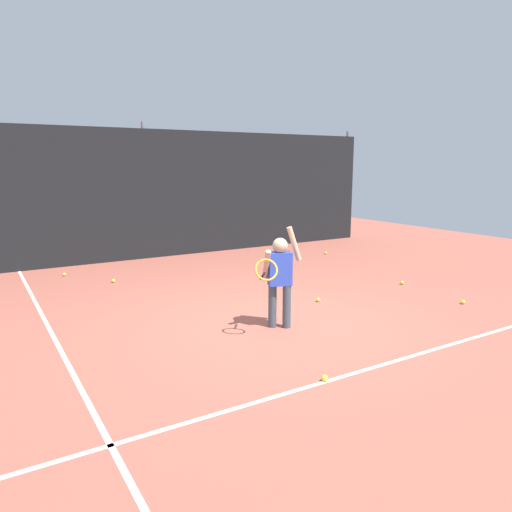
{
  "coord_description": "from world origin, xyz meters",
  "views": [
    {
      "loc": [
        -3.51,
        -5.22,
        2.14
      ],
      "look_at": [
        -0.05,
        0.51,
        0.85
      ],
      "focal_mm": 33.47,
      "sensor_mm": 36.0,
      "label": 1
    }
  ],
  "objects_px": {
    "tennis_ball_4": "(318,300)",
    "tennis_ball_6": "(326,253)",
    "tennis_ball_0": "(402,283)",
    "tennis_ball_7": "(463,302)",
    "tennis_ball_8": "(272,293)",
    "tennis_ball_1": "(113,281)",
    "tennis_ball_2": "(64,275)",
    "tennis_ball_5": "(325,378)",
    "tennis_player": "(279,274)"
  },
  "relations": [
    {
      "from": "tennis_ball_4",
      "to": "tennis_ball_6",
      "type": "distance_m",
      "value": 4.13
    },
    {
      "from": "tennis_ball_0",
      "to": "tennis_ball_7",
      "type": "distance_m",
      "value": 1.36
    },
    {
      "from": "tennis_ball_4",
      "to": "tennis_ball_6",
      "type": "xyz_separation_m",
      "value": [
        2.7,
        3.12,
        0.0
      ]
    },
    {
      "from": "tennis_ball_6",
      "to": "tennis_ball_8",
      "type": "height_order",
      "value": "same"
    },
    {
      "from": "tennis_ball_1",
      "to": "tennis_ball_2",
      "type": "distance_m",
      "value": 1.22
    },
    {
      "from": "tennis_ball_5",
      "to": "tennis_ball_7",
      "type": "height_order",
      "value": "same"
    },
    {
      "from": "tennis_ball_8",
      "to": "tennis_ball_5",
      "type": "bearing_deg",
      "value": -113.72
    },
    {
      "from": "tennis_player",
      "to": "tennis_ball_8",
      "type": "xyz_separation_m",
      "value": [
        0.8,
        1.39,
        -0.69
      ]
    },
    {
      "from": "tennis_ball_8",
      "to": "tennis_ball_2",
      "type": "bearing_deg",
      "value": 130.0
    },
    {
      "from": "tennis_player",
      "to": "tennis_ball_6",
      "type": "bearing_deg",
      "value": 64.09
    },
    {
      "from": "tennis_ball_7",
      "to": "tennis_ball_6",
      "type": "bearing_deg",
      "value": 79.01
    },
    {
      "from": "tennis_player",
      "to": "tennis_ball_8",
      "type": "bearing_deg",
      "value": 80.03
    },
    {
      "from": "tennis_player",
      "to": "tennis_ball_4",
      "type": "height_order",
      "value": "tennis_player"
    },
    {
      "from": "tennis_ball_2",
      "to": "tennis_ball_7",
      "type": "xyz_separation_m",
      "value": [
        4.98,
        -5.21,
        0.0
      ]
    },
    {
      "from": "tennis_ball_0",
      "to": "tennis_ball_6",
      "type": "relative_size",
      "value": 1.0
    },
    {
      "from": "tennis_ball_5",
      "to": "tennis_ball_7",
      "type": "xyz_separation_m",
      "value": [
        3.56,
        1.0,
        0.0
      ]
    },
    {
      "from": "tennis_ball_1",
      "to": "tennis_ball_4",
      "type": "bearing_deg",
      "value": -50.32
    },
    {
      "from": "tennis_ball_1",
      "to": "tennis_ball_7",
      "type": "bearing_deg",
      "value": -44.37
    },
    {
      "from": "tennis_ball_2",
      "to": "tennis_ball_6",
      "type": "bearing_deg",
      "value": -8.15
    },
    {
      "from": "tennis_ball_2",
      "to": "tennis_ball_4",
      "type": "bearing_deg",
      "value": -51.65
    },
    {
      "from": "tennis_ball_2",
      "to": "tennis_player",
      "type": "bearing_deg",
      "value": -67.49
    },
    {
      "from": "tennis_ball_5",
      "to": "tennis_ball_6",
      "type": "relative_size",
      "value": 1.0
    },
    {
      "from": "tennis_ball_8",
      "to": "tennis_ball_1",
      "type": "bearing_deg",
      "value": 132.35
    },
    {
      "from": "tennis_ball_6",
      "to": "tennis_ball_8",
      "type": "relative_size",
      "value": 1.0
    },
    {
      "from": "tennis_ball_0",
      "to": "tennis_ball_8",
      "type": "distance_m",
      "value": 2.48
    },
    {
      "from": "tennis_player",
      "to": "tennis_ball_7",
      "type": "xyz_separation_m",
      "value": [
        3.06,
        -0.58,
        -0.69
      ]
    },
    {
      "from": "tennis_ball_2",
      "to": "tennis_ball_6",
      "type": "height_order",
      "value": "same"
    },
    {
      "from": "tennis_ball_6",
      "to": "tennis_ball_1",
      "type": "bearing_deg",
      "value": -178.07
    },
    {
      "from": "tennis_ball_7",
      "to": "tennis_player",
      "type": "bearing_deg",
      "value": 169.27
    },
    {
      "from": "tennis_player",
      "to": "tennis_ball_5",
      "type": "bearing_deg",
      "value": -87.79
    },
    {
      "from": "tennis_ball_6",
      "to": "tennis_player",
      "type": "bearing_deg",
      "value": -135.85
    },
    {
      "from": "tennis_player",
      "to": "tennis_ball_1",
      "type": "distance_m",
      "value": 3.89
    },
    {
      "from": "tennis_ball_4",
      "to": "tennis_ball_1",
      "type": "bearing_deg",
      "value": 129.68
    },
    {
      "from": "tennis_player",
      "to": "tennis_ball_0",
      "type": "height_order",
      "value": "tennis_player"
    },
    {
      "from": "tennis_ball_0",
      "to": "tennis_ball_5",
      "type": "height_order",
      "value": "same"
    },
    {
      "from": "tennis_ball_2",
      "to": "tennis_ball_6",
      "type": "xyz_separation_m",
      "value": [
        5.83,
        -0.83,
        0.0
      ]
    },
    {
      "from": "tennis_ball_8",
      "to": "tennis_ball_7",
      "type": "bearing_deg",
      "value": -41.07
    },
    {
      "from": "tennis_ball_2",
      "to": "tennis_ball_7",
      "type": "height_order",
      "value": "same"
    },
    {
      "from": "tennis_ball_5",
      "to": "tennis_ball_6",
      "type": "bearing_deg",
      "value": 50.59
    },
    {
      "from": "tennis_ball_7",
      "to": "tennis_ball_8",
      "type": "bearing_deg",
      "value": 138.93
    },
    {
      "from": "tennis_ball_4",
      "to": "tennis_player",
      "type": "bearing_deg",
      "value": -150.61
    },
    {
      "from": "tennis_ball_0",
      "to": "tennis_ball_4",
      "type": "distance_m",
      "value": 2.0
    },
    {
      "from": "tennis_ball_2",
      "to": "tennis_ball_8",
      "type": "distance_m",
      "value": 4.23
    },
    {
      "from": "tennis_ball_2",
      "to": "tennis_ball_4",
      "type": "distance_m",
      "value": 5.04
    },
    {
      "from": "tennis_ball_2",
      "to": "tennis_ball_4",
      "type": "xyz_separation_m",
      "value": [
        3.13,
        -3.95,
        0.0
      ]
    },
    {
      "from": "tennis_player",
      "to": "tennis_ball_0",
      "type": "distance_m",
      "value": 3.37
    },
    {
      "from": "tennis_ball_0",
      "to": "tennis_ball_2",
      "type": "relative_size",
      "value": 1.0
    },
    {
      "from": "tennis_player",
      "to": "tennis_ball_6",
      "type": "relative_size",
      "value": 20.46
    },
    {
      "from": "tennis_ball_2",
      "to": "tennis_ball_7",
      "type": "distance_m",
      "value": 7.21
    },
    {
      "from": "tennis_ball_1",
      "to": "tennis_ball_2",
      "type": "xyz_separation_m",
      "value": [
        -0.68,
        1.01,
        0.0
      ]
    }
  ]
}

